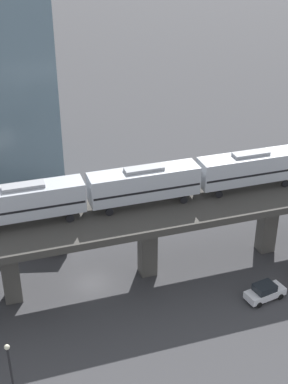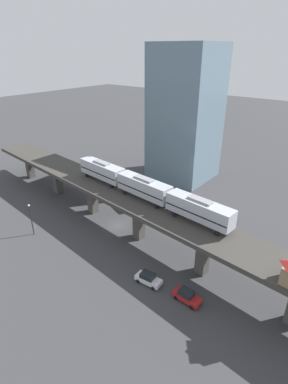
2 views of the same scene
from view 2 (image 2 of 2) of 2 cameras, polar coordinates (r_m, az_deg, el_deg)
ground_plane at (r=65.31m, az=-5.02°, el=-6.31°), size 400.00×400.00×0.00m
elevated_viaduct at (r=62.01m, az=-5.38°, el=-0.75°), size 17.45×92.38×8.18m
subway_train at (r=56.82m, az=0.00°, el=0.94°), size 6.48×37.29×4.45m
street_car_white at (r=50.35m, az=0.81°, el=-16.15°), size 2.20×4.52×1.89m
street_car_red at (r=48.03m, az=8.16°, el=-19.02°), size 2.14×4.49×1.89m
delivery_truck at (r=72.13m, az=-2.52°, el=-1.33°), size 4.65×7.53×3.20m
street_lamp at (r=64.07m, az=-20.74°, el=-4.48°), size 0.44×0.44×6.94m
office_tower at (r=85.32m, az=7.91°, el=14.32°), size 16.00×16.00×36.00m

